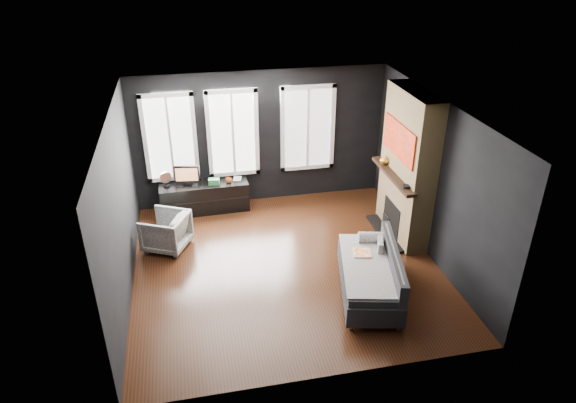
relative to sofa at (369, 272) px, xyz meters
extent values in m
plane|color=black|center=(-1.10, 0.99, -0.39)|extent=(5.00, 5.00, 0.00)
plane|color=white|center=(-1.10, 0.99, 2.31)|extent=(5.00, 5.00, 0.00)
cube|color=black|center=(-1.10, 3.49, 0.96)|extent=(5.00, 0.02, 2.70)
cube|color=black|center=(-3.60, 0.99, 0.96)|extent=(0.02, 5.00, 2.70)
cube|color=black|center=(1.40, 0.99, 0.96)|extent=(0.02, 5.00, 2.70)
cube|color=gray|center=(0.28, 0.34, 0.17)|extent=(0.17, 0.31, 0.30)
imported|color=silver|center=(-3.05, 1.96, -0.03)|extent=(0.91, 0.93, 0.73)
imported|color=#D7601F|center=(-1.81, 3.17, 0.26)|extent=(0.13, 0.10, 0.12)
imported|color=#9E947E|center=(-1.70, 3.30, 0.31)|extent=(0.16, 0.05, 0.22)
cube|color=#377946|center=(-2.09, 3.14, 0.26)|extent=(0.23, 0.16, 0.12)
imported|color=gold|center=(0.95, 2.04, 0.92)|extent=(0.18, 0.19, 0.17)
cylinder|color=black|center=(0.95, 1.04, 0.86)|extent=(0.14, 0.14, 0.04)
camera|label=1|loc=(-2.52, -6.02, 4.60)|focal=32.00mm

